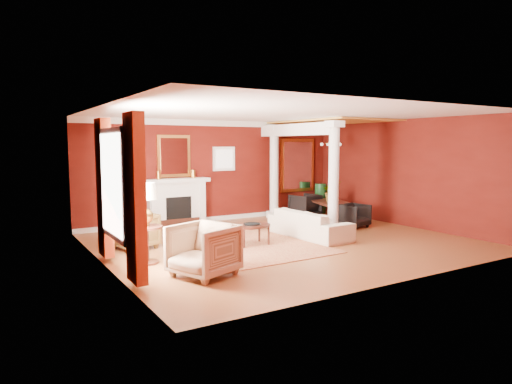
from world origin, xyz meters
TOP-DOWN VIEW (x-y plane):
  - ground at (0.00, 0.00)m, footprint 8.00×8.00m
  - room_shell at (0.00, 0.00)m, footprint 8.04×7.04m
  - fireplace at (-1.30, 3.32)m, footprint 1.85×0.42m
  - overmantel_mirror at (-1.30, 3.45)m, footprint 0.95×0.07m
  - flank_window_left at (-2.85, 3.46)m, footprint 0.70×0.07m
  - flank_window_right at (0.25, 3.46)m, footprint 0.70×0.07m
  - left_window at (-3.89, -0.60)m, footprint 0.21×2.55m
  - column_front at (1.70, 0.30)m, footprint 0.36×0.36m
  - column_back at (1.70, 3.00)m, footprint 0.36×0.36m
  - header_beam at (1.70, 1.90)m, footprint 0.30×3.20m
  - amber_ceiling at (2.85, 1.75)m, footprint 2.30×3.40m
  - dining_mirror at (2.90, 3.45)m, footprint 1.30×0.07m
  - chandelier at (2.90, 1.80)m, footprint 0.60×0.62m
  - crown_trim at (0.00, 3.46)m, footprint 8.00×0.08m
  - base_trim at (0.00, 3.46)m, footprint 8.00×0.08m
  - rug at (-1.00, 0.36)m, footprint 2.99×3.95m
  - sofa at (0.82, 0.13)m, footprint 0.78×2.25m
  - armchair_leopard at (-3.13, 1.11)m, footprint 0.92×0.96m
  - armchair_stripe at (-2.73, -1.53)m, footprint 1.18×1.21m
  - coffee_table at (-0.82, 0.08)m, footprint 0.90×0.90m
  - coffee_book at (-0.77, 0.12)m, footprint 0.16×0.05m
  - side_table at (-3.29, -0.22)m, footprint 0.61×0.61m
  - dining_table at (2.89, 1.71)m, footprint 0.97×1.68m
  - dining_chair_near at (2.65, 0.55)m, footprint 0.77×0.74m
  - dining_chair_far at (2.61, 2.65)m, footprint 0.87×0.83m
  - green_urn at (3.50, 3.00)m, footprint 0.41×0.41m
  - potted_plant at (2.88, 1.75)m, footprint 0.59×0.64m

SIDE VIEW (x-z plane):
  - ground at x=0.00m, z-range 0.00..0.00m
  - rug at x=-1.00m, z-range 0.00..0.02m
  - base_trim at x=0.00m, z-range 0.00..0.12m
  - dining_chair_near at x=2.65m, z-range 0.00..0.69m
  - green_urn at x=3.50m, z-range -0.11..0.87m
  - dining_chair_far at x=2.61m, z-range 0.00..0.78m
  - coffee_table at x=-0.82m, z-range 0.18..0.64m
  - armchair_leopard at x=-3.13m, z-range 0.00..0.84m
  - sofa at x=0.82m, z-range 0.00..0.87m
  - dining_table at x=2.89m, z-range 0.00..0.88m
  - armchair_stripe at x=-2.73m, z-range 0.00..0.98m
  - coffee_book at x=-0.77m, z-range 0.46..0.67m
  - fireplace at x=-1.30m, z-range 0.00..1.29m
  - side_table at x=-3.29m, z-range 0.26..1.78m
  - potted_plant at x=2.88m, z-range 0.88..1.35m
  - left_window at x=-3.89m, z-range 0.12..2.72m
  - column_front at x=1.70m, z-range 0.03..2.83m
  - column_back at x=1.70m, z-range 0.03..2.83m
  - dining_mirror at x=2.90m, z-range 0.70..2.40m
  - flank_window_left at x=-2.85m, z-range 1.45..2.15m
  - flank_window_right at x=0.25m, z-range 1.45..2.15m
  - overmantel_mirror at x=-1.30m, z-range 1.33..2.47m
  - room_shell at x=0.00m, z-range 0.56..3.48m
  - chandelier at x=2.90m, z-range 1.87..2.62m
  - header_beam at x=1.70m, z-range 2.46..2.78m
  - crown_trim at x=0.00m, z-range 2.74..2.90m
  - amber_ceiling at x=2.85m, z-range 2.85..2.89m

